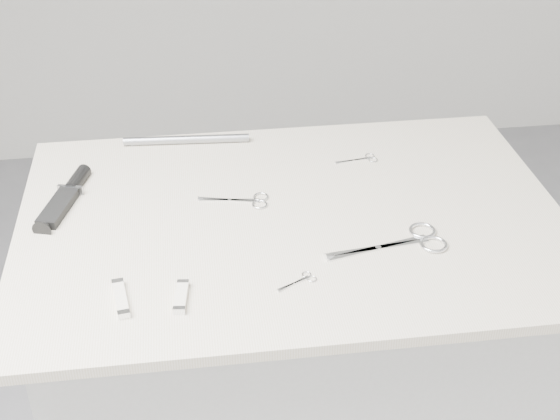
{
  "coord_description": "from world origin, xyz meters",
  "views": [
    {
      "loc": [
        -0.18,
        -1.18,
        1.71
      ],
      "look_at": [
        -0.02,
        0.02,
        0.92
      ],
      "focal_mm": 50.0,
      "sensor_mm": 36.0,
      "label": 1
    }
  ],
  "objects": [
    {
      "name": "plinth",
      "position": [
        0.0,
        0.0,
        0.45
      ],
      "size": [
        0.9,
        0.6,
        0.9
      ],
      "primitive_type": "cube",
      "color": "#B5B5B2",
      "rests_on": "ground"
    },
    {
      "name": "display_board",
      "position": [
        0.0,
        0.0,
        0.91
      ],
      "size": [
        1.0,
        0.7,
        0.02
      ],
      "primitive_type": "cube",
      "color": "beige",
      "rests_on": "plinth"
    },
    {
      "name": "large_shears",
      "position": [
        0.19,
        -0.11,
        0.92
      ],
      "size": [
        0.22,
        0.09,
        0.01
      ],
      "rotation": [
        0.0,
        0.0,
        0.17
      ],
      "color": "silver",
      "rests_on": "display_board"
    },
    {
      "name": "embroidery_scissors_a",
      "position": [
        -0.08,
        0.06,
        0.92
      ],
      "size": [
        0.13,
        0.06,
        0.0
      ],
      "rotation": [
        0.0,
        0.0,
        -0.19
      ],
      "color": "silver",
      "rests_on": "display_board"
    },
    {
      "name": "embroidery_scissors_b",
      "position": [
        0.17,
        0.19,
        0.92
      ],
      "size": [
        0.09,
        0.04,
        0.0
      ],
      "rotation": [
        0.0,
        0.0,
        0.15
      ],
      "color": "silver",
      "rests_on": "display_board"
    },
    {
      "name": "tiny_scissors",
      "position": [
        -0.02,
        -0.19,
        0.92
      ],
      "size": [
        0.07,
        0.05,
        0.0
      ],
      "rotation": [
        0.0,
        0.0,
        0.49
      ],
      "color": "silver",
      "rests_on": "display_board"
    },
    {
      "name": "sheathed_knife",
      "position": [
        -0.41,
        0.12,
        0.93
      ],
      "size": [
        0.08,
        0.2,
        0.03
      ],
      "rotation": [
        0.0,
        0.0,
        1.29
      ],
      "color": "black",
      "rests_on": "display_board"
    },
    {
      "name": "pocket_knife_a",
      "position": [
        -0.3,
        -0.21,
        0.93
      ],
      "size": [
        0.03,
        0.09,
        0.01
      ],
      "rotation": [
        0.0,
        0.0,
        1.72
      ],
      "color": "silver",
      "rests_on": "display_board"
    },
    {
      "name": "pocket_knife_b",
      "position": [
        -0.21,
        -0.22,
        0.92
      ],
      "size": [
        0.03,
        0.08,
        0.01
      ],
      "rotation": [
        0.0,
        0.0,
        1.45
      ],
      "color": "silver",
      "rests_on": "display_board"
    },
    {
      "name": "metal_rail",
      "position": [
        -0.18,
        0.31,
        0.93
      ],
      "size": [
        0.27,
        0.04,
        0.02
      ],
      "primitive_type": "cylinder",
      "rotation": [
        0.0,
        1.57,
        -0.07
      ],
      "color": "gray",
      "rests_on": "display_board"
    }
  ]
}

